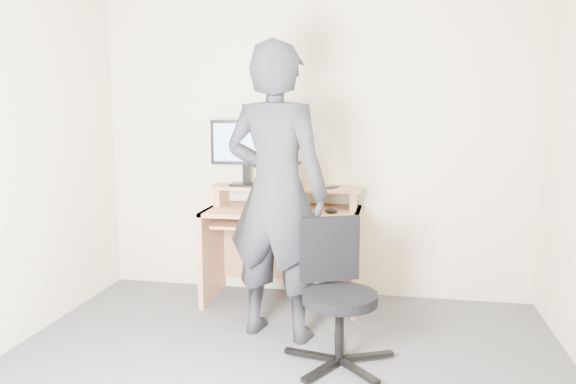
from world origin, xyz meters
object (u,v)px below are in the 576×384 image
(desk, at_px, (285,232))
(office_chair, at_px, (336,287))
(person, at_px, (276,193))
(monitor, at_px, (245,147))

(desk, xyz_separation_m, office_chair, (0.52, -1.04, -0.08))
(office_chair, relative_size, person, 0.43)
(monitor, distance_m, person, 0.89)
(desk, bearing_deg, monitor, 172.70)
(desk, bearing_deg, person, -83.51)
(desk, distance_m, person, 0.84)
(desk, height_order, monitor, monitor)
(desk, height_order, person, person)
(person, bearing_deg, desk, -70.47)
(desk, xyz_separation_m, monitor, (-0.33, 0.04, 0.68))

